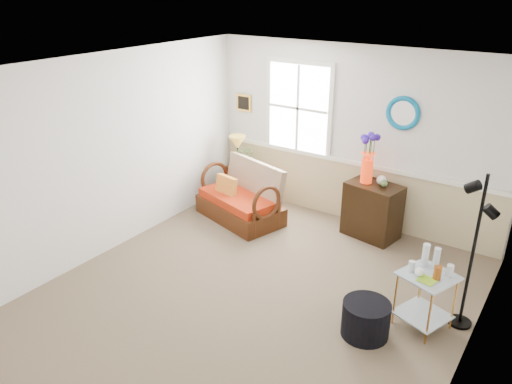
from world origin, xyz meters
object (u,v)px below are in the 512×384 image
Objects in this scene: ottoman at (366,319)px; cabinet at (372,210)px; side_table at (424,301)px; floor_lamp at (473,253)px; loveseat at (240,193)px; lamp_stand at (239,182)px.

cabinet is at bearing 110.89° from ottoman.
floor_lamp is (0.33, 0.27, 0.54)m from side_table.
floor_lamp reaches higher than side_table.
loveseat is 1.68× the size of cabinet.
floor_lamp is 3.48× the size of ottoman.
ottoman is (3.13, -2.09, -0.11)m from lamp_stand.
side_table is at bearing -24.40° from lamp_stand.
floor_lamp is at bearing 3.99° from loveseat.
floor_lamp is at bearing -19.05° from lamp_stand.
cabinet reaches higher than lamp_stand.
ottoman is at bearing -58.86° from cabinet.
cabinet is 2.12m from floor_lamp.
floor_lamp reaches higher than ottoman.
loveseat is 0.77× the size of floor_lamp.
side_table is at bearing -1.90° from loveseat.
loveseat is at bearing -151.65° from cabinet.
cabinet is (2.33, 0.00, 0.10)m from lamp_stand.
lamp_stand is at bearing 143.30° from loveseat.
cabinet is at bearing 34.21° from loveseat.
floor_lamp is (3.44, -0.74, 0.43)m from loveseat.
side_table is (3.11, -1.01, -0.12)m from loveseat.
ottoman is at bearing -33.76° from lamp_stand.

